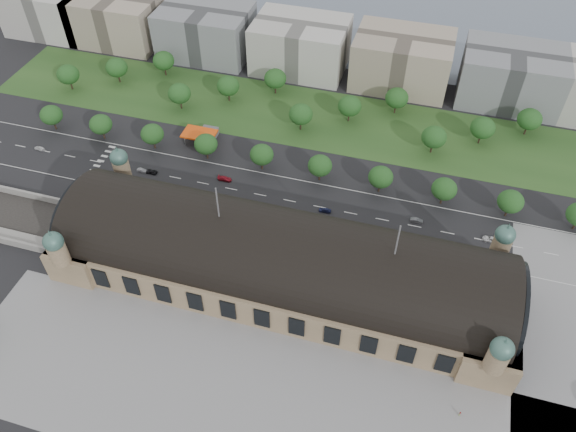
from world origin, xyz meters
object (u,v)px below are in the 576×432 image
(parked_car_0, at_px, (105,186))
(parked_car_3, at_px, (139,201))
(parked_car_6, at_px, (254,217))
(traffic_car_0, at_px, (39,148))
(traffic_car_5, at_px, (417,220))
(bus_east, at_px, (354,233))
(traffic_car_6, at_px, (491,239))
(parked_car_5, at_px, (203,207))
(pedestrian_0, at_px, (460,414))
(traffic_car_2, at_px, (151,172))
(petrol_station, at_px, (205,133))
(bus_mid, at_px, (366,235))
(parked_car_4, at_px, (168,200))
(traffic_car_4, at_px, (325,210))
(bus_west, at_px, (264,213))
(traffic_car_3, at_px, (225,179))
(parked_car_2, at_px, (128,191))
(traffic_car_1, at_px, (142,170))

(parked_car_0, xyz_separation_m, parked_car_3, (16.61, -4.00, -0.03))
(parked_car_6, bearing_deg, traffic_car_0, -124.29)
(traffic_car_5, xyz_separation_m, bus_east, (-20.99, -13.44, 0.76))
(traffic_car_6, bearing_deg, parked_car_5, -87.17)
(parked_car_5, xyz_separation_m, pedestrian_0, (99.74, -56.27, 0.05))
(bus_east, bearing_deg, parked_car_5, 88.03)
(traffic_car_2, distance_m, traffic_car_6, 133.54)
(petrol_station, height_order, pedestrian_0, petrol_station)
(traffic_car_6, relative_size, bus_mid, 0.44)
(parked_car_4, bearing_deg, pedestrian_0, 32.03)
(parked_car_3, bearing_deg, traffic_car_0, -144.38)
(traffic_car_0, bearing_deg, traffic_car_4, 94.89)
(traffic_car_2, bearing_deg, bus_west, 78.44)
(parked_car_0, bearing_deg, traffic_car_6, 66.42)
(parked_car_0, height_order, bus_mid, bus_mid)
(traffic_car_5, relative_size, parked_car_4, 1.21)
(petrol_station, height_order, bus_east, petrol_station)
(petrol_station, xyz_separation_m, bus_east, (73.31, -38.28, -1.42))
(traffic_car_3, bearing_deg, traffic_car_2, 96.35)
(traffic_car_3, relative_size, parked_car_2, 1.20)
(bus_west, bearing_deg, pedestrian_0, -124.81)
(pedestrian_0, bearing_deg, bus_east, 114.09)
(traffic_car_5, height_order, bus_mid, bus_mid)
(parked_car_2, bearing_deg, parked_car_0, -112.62)
(bus_west, bearing_deg, traffic_car_0, 86.35)
(bus_east, bearing_deg, parked_car_3, 90.19)
(traffic_car_2, height_order, parked_car_0, parked_car_0)
(traffic_car_4, height_order, pedestrian_0, pedestrian_0)
(bus_mid, bearing_deg, parked_car_3, 91.69)
(petrol_station, distance_m, pedestrian_0, 150.31)
(parked_car_3, distance_m, pedestrian_0, 135.19)
(parked_car_2, xyz_separation_m, bus_east, (89.32, 2.00, 0.84))
(parked_car_0, bearing_deg, parked_car_4, 60.85)
(bus_mid, distance_m, bus_east, 4.52)
(traffic_car_4, height_order, parked_car_3, traffic_car_4)
(parked_car_2, bearing_deg, traffic_car_6, 73.01)
(traffic_car_6, height_order, parked_car_5, parked_car_5)
(parked_car_3, relative_size, bus_east, 0.42)
(petrol_station, distance_m, traffic_car_0, 70.13)
(traffic_car_2, distance_m, traffic_car_5, 106.91)
(traffic_car_0, distance_m, parked_car_3, 57.88)
(traffic_car_3, xyz_separation_m, traffic_car_5, (76.68, -1.71, -0.05))
(traffic_car_6, xyz_separation_m, pedestrian_0, (-5.78, -69.78, 0.10))
(petrol_station, bearing_deg, traffic_car_5, -14.76)
(bus_mid, bearing_deg, parked_car_0, 88.86)
(traffic_car_4, bearing_deg, traffic_car_6, 89.20)
(bus_east, distance_m, pedestrian_0, 71.76)
(parked_car_5, bearing_deg, traffic_car_1, -140.08)
(parked_car_0, bearing_deg, traffic_car_2, 104.86)
(traffic_car_1, relative_size, pedestrian_0, 2.40)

